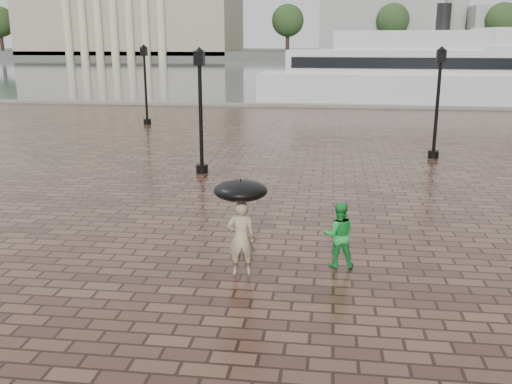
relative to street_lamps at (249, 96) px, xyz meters
The scene contains 11 objects.
ground 16.29m from the street_lamps, 71.94° to the right, with size 300.00×300.00×0.00m, color #341E18.
harbour_water 76.86m from the street_lamps, 86.27° to the left, with size 240.00×240.00×0.00m, color #4B565B.
quay_edge 17.56m from the street_lamps, 73.30° to the left, with size 80.00×0.60×0.30m, color slate.
far_shore 144.76m from the street_lamps, 88.02° to the left, with size 300.00×60.00×2.00m, color #4C4C47.
museum 139.09m from the street_lamps, 111.14° to the left, with size 57.00×32.50×26.00m.
far_trees 122.97m from the street_lamps, 87.67° to the left, with size 188.00×8.00×13.50m.
street_lamps is the anchor object (origin of this frame).
adult_pedestrian 14.75m from the street_lamps, 82.44° to the right, with size 0.59×0.39×1.61m, color tan.
child_pedestrian 14.48m from the street_lamps, 74.08° to the right, with size 0.70×0.55×1.45m, color green.
ferry_near 23.57m from the street_lamps, 66.83° to the left, with size 23.04×6.51×7.48m.
umbrella 14.68m from the street_lamps, 82.44° to the right, with size 1.10×1.10×1.12m.
Camera 1 is at (-1.30, -10.24, 4.78)m, focal length 40.00 mm.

